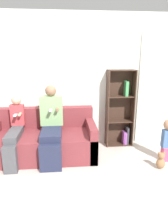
# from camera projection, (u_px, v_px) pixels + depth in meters

# --- Properties ---
(ground_plane) EXTENTS (14.00, 14.00, 0.00)m
(ground_plane) POSITION_uv_depth(u_px,v_px,m) (61.00, 170.00, 3.20)
(ground_plane) COLOR #BCB2A8
(back_wall) EXTENTS (10.00, 0.06, 2.55)m
(back_wall) POSITION_uv_depth(u_px,v_px,m) (60.00, 82.00, 3.86)
(back_wall) COLOR silver
(back_wall) RESTS_ON ground_plane
(curtain_panel) EXTENTS (0.70, 0.04, 2.19)m
(curtain_panel) POSITION_uv_depth(u_px,v_px,m) (155.00, 90.00, 4.03)
(curtain_panel) COLOR silver
(curtain_panel) RESTS_ON ground_plane
(couch) EXTENTS (1.84, 0.91, 0.82)m
(couch) POSITION_uv_depth(u_px,v_px,m) (44.00, 140.00, 3.63)
(couch) COLOR maroon
(couch) RESTS_ON ground_plane
(adult_seated) EXTENTS (0.40, 0.83, 1.27)m
(adult_seated) POSITION_uv_depth(u_px,v_px,m) (51.00, 123.00, 3.44)
(adult_seated) COLOR #232842
(adult_seated) RESTS_ON ground_plane
(child_seated) EXTENTS (0.24, 0.85, 1.09)m
(child_seated) POSITION_uv_depth(u_px,v_px,m) (14.00, 131.00, 3.36)
(child_seated) COLOR #47474C
(child_seated) RESTS_ON ground_plane
(toddler_standing) EXTENTS (0.19, 0.19, 0.75)m
(toddler_standing) POSITION_uv_depth(u_px,v_px,m) (168.00, 137.00, 3.38)
(toddler_standing) COLOR #DB4C75
(toddler_standing) RESTS_ON ground_plane
(bookshelf) EXTENTS (0.53, 0.27, 1.52)m
(bookshelf) POSITION_uv_depth(u_px,v_px,m) (121.00, 112.00, 3.99)
(bookshelf) COLOR #3D281E
(bookshelf) RESTS_ON ground_plane
(teddy_bear) EXTENTS (0.14, 0.12, 0.29)m
(teddy_bear) POSITION_uv_depth(u_px,v_px,m) (161.00, 161.00, 3.21)
(teddy_bear) COLOR #936B47
(teddy_bear) RESTS_ON ground_plane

